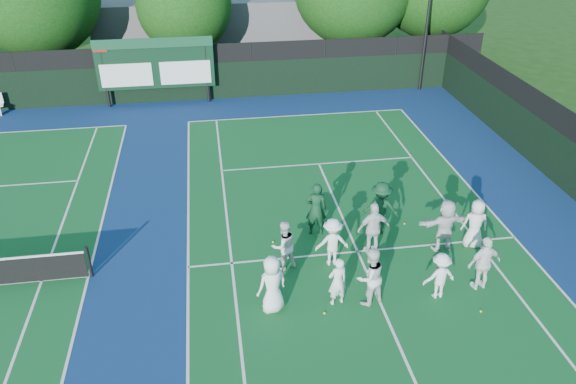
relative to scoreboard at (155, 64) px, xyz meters
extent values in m
plane|color=#183A10|center=(7.01, -15.59, -2.19)|extent=(120.00, 120.00, 0.00)
cube|color=navy|center=(1.01, -14.59, -2.19)|extent=(34.00, 32.00, 0.01)
cube|color=#104F22|center=(7.01, -14.59, -2.18)|extent=(10.97, 23.77, 0.00)
cube|color=silver|center=(7.01, -2.70, -2.18)|extent=(10.97, 0.08, 0.00)
cube|color=silver|center=(1.53, -14.59, -2.18)|extent=(0.08, 23.77, 0.00)
cube|color=silver|center=(12.50, -14.59, -2.18)|extent=(0.08, 23.77, 0.00)
cube|color=silver|center=(2.90, -14.59, -2.18)|extent=(0.08, 23.77, 0.00)
cube|color=silver|center=(11.13, -14.59, -2.18)|extent=(0.08, 23.77, 0.00)
cube|color=silver|center=(7.01, -8.19, -2.18)|extent=(8.23, 0.08, 0.00)
cube|color=silver|center=(7.01, -14.59, -2.18)|extent=(0.08, 12.80, 0.00)
cube|color=silver|center=(-6.99, -2.70, -2.18)|extent=(10.97, 0.08, 0.00)
cube|color=silver|center=(-1.50, -14.59, -2.18)|extent=(0.08, 23.77, 0.00)
cube|color=silver|center=(-2.87, -14.59, -2.18)|extent=(0.08, 23.77, 0.00)
cube|color=black|center=(1.01, 0.41, -1.19)|extent=(34.00, 0.08, 2.00)
cube|color=black|center=(1.01, 0.41, 0.31)|extent=(34.00, 0.05, 1.00)
cylinder|color=black|center=(-2.59, 0.01, -0.44)|extent=(0.16, 0.16, 3.50)
cylinder|color=black|center=(2.61, 0.01, -0.44)|extent=(0.16, 0.16, 3.50)
cube|color=black|center=(0.01, 0.01, 0.01)|extent=(6.00, 0.15, 2.60)
cube|color=#124228|center=(0.01, -0.09, 1.11)|extent=(6.00, 0.05, 0.50)
cube|color=white|center=(-1.49, -0.09, -0.49)|extent=(2.60, 0.04, 1.20)
cube|color=white|center=(1.51, -0.09, -0.49)|extent=(2.60, 0.04, 1.20)
cube|color=#A31C0D|center=(-2.59, -0.09, 1.01)|extent=(0.70, 0.04, 0.50)
cube|color=#58585D|center=(5.01, 8.41, -0.19)|extent=(18.00, 6.00, 4.00)
cylinder|color=black|center=(-1.39, -14.59, -1.64)|extent=(0.10, 0.10, 1.10)
cube|color=white|center=(-7.94, -0.29, -1.97)|extent=(0.15, 0.40, 0.45)
cylinder|color=black|center=(-6.23, 3.91, -0.89)|extent=(0.44, 0.44, 2.60)
sphere|color=#0E380C|center=(-5.63, 4.21, 2.32)|extent=(4.87, 4.87, 4.87)
cylinder|color=black|center=(1.63, 3.91, -1.03)|extent=(0.44, 0.44, 2.32)
sphere|color=#0E380C|center=(1.63, 3.91, 2.13)|extent=(5.34, 5.34, 5.34)
sphere|color=#0E380C|center=(2.23, 4.21, 1.60)|extent=(3.74, 3.74, 3.74)
cylinder|color=black|center=(11.36, 3.91, -0.91)|extent=(0.44, 0.44, 2.56)
cylinder|color=black|center=(16.20, 3.91, -0.80)|extent=(0.44, 0.44, 2.79)
sphere|color=#D2DB19|center=(5.33, -17.33, -2.16)|extent=(0.07, 0.07, 0.07)
sphere|color=#D2DB19|center=(8.03, -12.06, -2.16)|extent=(0.07, 0.07, 0.07)
sphere|color=#D2DB19|center=(9.71, -17.92, -2.16)|extent=(0.07, 0.07, 0.07)
sphere|color=#D2DB19|center=(4.34, -13.66, -2.16)|extent=(0.07, 0.07, 0.07)
sphere|color=#D2DB19|center=(9.07, -13.24, -2.16)|extent=(0.07, 0.07, 0.07)
sphere|color=#D2DB19|center=(9.64, -14.85, -2.16)|extent=(0.07, 0.07, 0.07)
imported|color=white|center=(3.91, -16.90, -1.30)|extent=(1.03, 0.86, 1.79)
imported|color=white|center=(5.76, -16.92, -1.41)|extent=(0.64, 0.50, 1.56)
imported|color=white|center=(6.67, -17.00, -1.28)|extent=(1.08, 0.96, 1.83)
imported|color=white|center=(8.74, -17.06, -1.45)|extent=(1.00, 0.63, 1.48)
imported|color=white|center=(10.14, -16.88, -1.30)|extent=(1.10, 0.58, 1.78)
imported|color=silver|center=(4.50, -15.03, -1.35)|extent=(0.97, 0.86, 1.68)
imported|color=white|center=(6.03, -15.05, -1.38)|extent=(1.05, 0.61, 1.63)
imported|color=silver|center=(7.46, -14.66, -1.27)|extent=(1.11, 0.54, 1.84)
imported|color=silver|center=(9.79, -14.83, -1.27)|extent=(1.75, 0.69, 1.84)
imported|color=white|center=(10.84, -14.80, -1.33)|extent=(0.92, 0.69, 1.72)
imported|color=#0E361D|center=(5.86, -13.30, -1.22)|extent=(0.77, 0.56, 1.94)
imported|color=#0F371D|center=(8.03, -13.53, -1.24)|extent=(1.36, 0.96, 1.91)
camera|label=1|loc=(2.51, -29.01, 8.64)|focal=35.00mm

